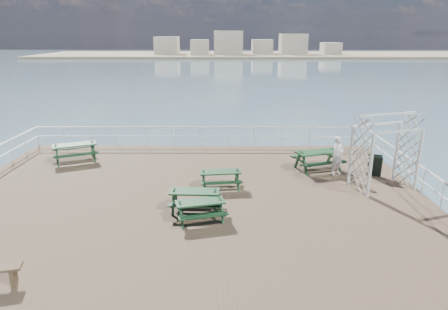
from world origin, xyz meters
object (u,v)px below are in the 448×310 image
at_px(picnic_table_a, 75,149).
at_px(trellis_arbor, 385,156).
at_px(picnic_table_c, 318,156).
at_px(person, 337,156).
at_px(picnic_table_d, 200,206).
at_px(picnic_table_b, 220,176).
at_px(picnic_table_e, 195,196).

relative_size(picnic_table_a, trellis_arbor, 0.82).
xyz_separation_m(picnic_table_c, person, (0.68, -0.65, 0.23)).
height_order(picnic_table_a, picnic_table_d, picnic_table_a).
bearing_deg(picnic_table_b, picnic_table_c, 20.53).
xyz_separation_m(picnic_table_b, person, (5.03, 1.59, 0.35)).
xyz_separation_m(picnic_table_b, picnic_table_e, (-0.85, -2.14, 0.03)).
bearing_deg(picnic_table_e, picnic_table_d, -70.84).
distance_m(picnic_table_a, picnic_table_b, 7.82).
xyz_separation_m(picnic_table_b, trellis_arbor, (6.41, 0.01, 0.84)).
height_order(picnic_table_b, person, person).
distance_m(picnic_table_b, picnic_table_e, 2.31).
bearing_deg(picnic_table_b, person, 10.81).
relative_size(picnic_table_c, picnic_table_d, 1.28).
bearing_deg(picnic_table_c, picnic_table_d, -151.78).
relative_size(trellis_arbor, person, 1.78).
bearing_deg(trellis_arbor, picnic_table_c, 113.88).
distance_m(picnic_table_a, picnic_table_d, 9.03).
distance_m(picnic_table_d, picnic_table_e, 0.82).
height_order(picnic_table_e, person, person).
bearing_deg(picnic_table_d, picnic_table_a, 120.44).
distance_m(trellis_arbor, person, 2.16).
height_order(picnic_table_c, picnic_table_e, picnic_table_c).
relative_size(picnic_table_a, person, 1.45).
relative_size(picnic_table_a, picnic_table_c, 1.03).
bearing_deg(picnic_table_c, picnic_table_e, -157.81).
distance_m(picnic_table_c, picnic_table_e, 6.81).
relative_size(picnic_table_c, picnic_table_e, 1.36).
bearing_deg(picnic_table_e, trellis_arbor, 18.77).
xyz_separation_m(picnic_table_a, picnic_table_d, (6.42, -6.35, -0.12)).
xyz_separation_m(picnic_table_b, picnic_table_d, (-0.62, -2.93, -0.01)).
bearing_deg(person, picnic_table_b, 168.29).
height_order(picnic_table_a, person, person).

